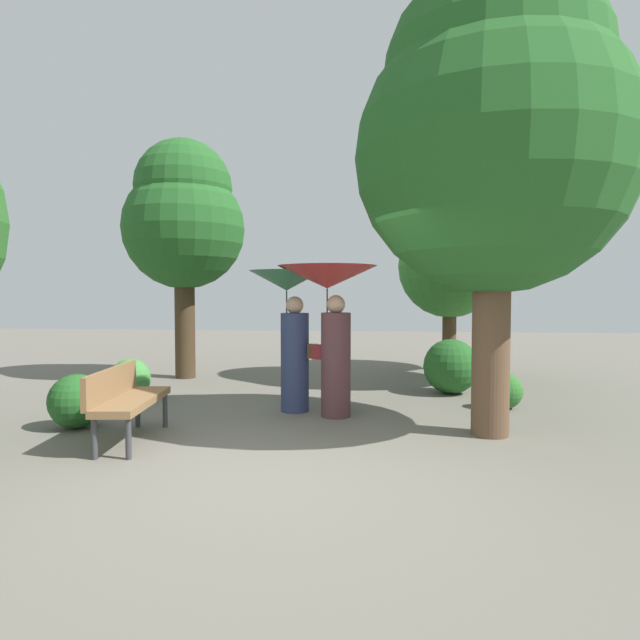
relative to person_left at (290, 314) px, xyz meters
name	(u,v)px	position (x,y,z in m)	size (l,w,h in m)	color
ground_plane	(281,473)	(0.37, -2.70, -1.37)	(40.00, 40.00, 0.00)	#6B665B
person_left	(290,314)	(0.00, 0.00, 0.00)	(1.05, 1.05, 1.99)	navy
person_right	(330,303)	(0.59, -0.27, 0.16)	(1.34, 1.34, 2.04)	#563338
park_bench	(126,396)	(-1.56, -1.82, -0.86)	(0.67, 1.55, 0.83)	#38383D
tree_near_left	(184,217)	(-2.59, 2.84, 1.81)	(2.37, 2.37, 4.69)	#42301E
tree_near_right	(496,191)	(3.32, 2.63, 2.15)	(3.12, 3.12, 5.37)	#42301E
tree_mid_right	(450,257)	(2.76, 4.65, 1.09)	(2.25, 2.25, 3.78)	#4C3823
tree_far_back	(494,131)	(2.55, -1.07, 2.15)	(3.19, 3.19, 5.39)	brown
bush_path_left	(76,401)	(-2.46, -1.29, -1.04)	(0.67, 0.67, 0.67)	#235B23
bush_path_right	(505,391)	(3.06, 0.50, -1.11)	(0.52, 0.52, 0.52)	#2D6B28
bush_behind_bench	(130,379)	(-2.68, 0.62, -1.05)	(0.64, 0.64, 0.64)	#428C3D
bush_far_side	(451,366)	(2.43, 1.64, -0.92)	(0.91, 0.91, 0.91)	#235B23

